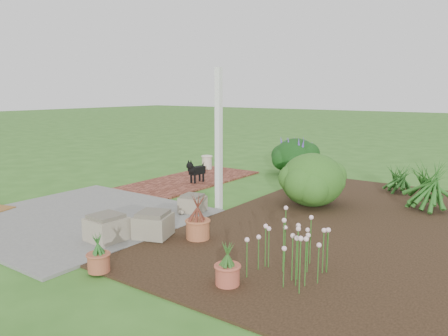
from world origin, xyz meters
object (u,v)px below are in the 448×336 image
Objects in this scene: stone_trough_near at (153,226)px; black_dog at (196,170)px; cream_ceramic_urn at (207,162)px; evergreen_shrub at (312,178)px.

black_dog is at bearing 119.89° from stone_trough_near.
black_dog is at bearing -60.52° from cream_ceramic_urn.
stone_trough_near is at bearing -54.94° from black_dog.
stone_trough_near is at bearing -60.25° from cream_ceramic_urn.
evergreen_shrub reaches higher than stone_trough_near.
cream_ceramic_urn is 4.20m from evergreen_shrub.
cream_ceramic_urn is (-0.87, 1.54, -0.12)m from black_dog.
stone_trough_near is 1.35× the size of cream_ceramic_urn.
evergreen_shrub reaches higher than black_dog.
stone_trough_near is 5.49m from cream_ceramic_urn.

